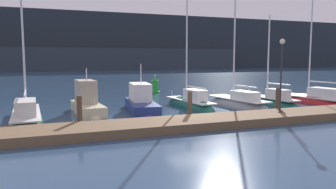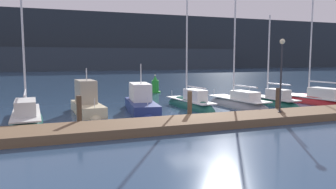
# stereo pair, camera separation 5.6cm
# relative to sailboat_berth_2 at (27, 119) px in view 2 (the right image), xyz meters

# --- Properties ---
(ground_plane) EXTENTS (400.00, 400.00, 0.00)m
(ground_plane) POSITION_rel_sailboat_berth_2_xyz_m (9.23, -3.13, -0.15)
(ground_plane) COLOR navy
(dock) EXTENTS (32.58, 2.80, 0.45)m
(dock) POSITION_rel_sailboat_berth_2_xyz_m (9.23, -4.87, 0.08)
(dock) COLOR brown
(dock) RESTS_ON ground
(mooring_pile_1) EXTENTS (0.28, 0.28, 1.78)m
(mooring_pile_1) POSITION_rel_sailboat_berth_2_xyz_m (2.79, -3.22, 0.74)
(mooring_pile_1) COLOR #4C3D2D
(mooring_pile_1) RESTS_ON ground
(mooring_pile_2) EXTENTS (0.28, 0.28, 1.81)m
(mooring_pile_2) POSITION_rel_sailboat_berth_2_xyz_m (9.23, -3.22, 0.76)
(mooring_pile_2) COLOR #4C3D2D
(mooring_pile_2) RESTS_ON ground
(mooring_pile_3) EXTENTS (0.28, 0.28, 1.78)m
(mooring_pile_3) POSITION_rel_sailboat_berth_2_xyz_m (15.67, -3.22, 0.74)
(mooring_pile_3) COLOR #4C3D2D
(mooring_pile_3) RESTS_ON ground
(sailboat_berth_2) EXTENTS (2.14, 8.18, 10.33)m
(sailboat_berth_2) POSITION_rel_sailboat_berth_2_xyz_m (0.00, 0.00, 0.00)
(sailboat_berth_2) COLOR #195647
(sailboat_berth_2) RESTS_ON ground
(motorboat_berth_3) EXTENTS (2.07, 5.52, 3.69)m
(motorboat_berth_3) POSITION_rel_sailboat_berth_2_xyz_m (3.76, 1.65, 0.25)
(motorboat_berth_3) COLOR beige
(motorboat_berth_3) RESTS_ON ground
(motorboat_berth_4) EXTENTS (2.69, 6.51, 3.99)m
(motorboat_berth_4) POSITION_rel_sailboat_berth_2_xyz_m (7.46, 1.24, 0.18)
(motorboat_berth_4) COLOR navy
(motorboat_berth_4) RESTS_ON ground
(sailboat_berth_5) EXTENTS (2.20, 6.58, 9.44)m
(sailboat_berth_5) POSITION_rel_sailboat_berth_2_xyz_m (11.37, 1.45, -0.01)
(sailboat_berth_5) COLOR #195647
(sailboat_berth_5) RESTS_ON ground
(sailboat_berth_6) EXTENTS (2.69, 6.98, 11.20)m
(sailboat_berth_6) POSITION_rel_sailboat_berth_2_xyz_m (14.97, 0.47, -0.02)
(sailboat_berth_6) COLOR gray
(sailboat_berth_6) RESTS_ON ground
(sailboat_berth_7) EXTENTS (2.10, 6.15, 7.79)m
(sailboat_berth_7) POSITION_rel_sailboat_berth_2_xyz_m (18.43, 0.88, 0.01)
(sailboat_berth_7) COLOR #195647
(sailboat_berth_7) RESTS_ON ground
(sailboat_berth_8) EXTENTS (3.36, 8.03, 11.90)m
(sailboat_berth_8) POSITION_rel_sailboat_berth_2_xyz_m (22.24, 0.10, -0.01)
(sailboat_berth_8) COLOR red
(sailboat_berth_8) RESTS_ON ground
(channel_buoy) EXTENTS (1.16, 1.16, 1.99)m
(channel_buoy) POSITION_rel_sailboat_berth_2_xyz_m (12.26, 12.68, 0.60)
(channel_buoy) COLOR green
(channel_buoy) RESTS_ON ground
(dock_lamppost) EXTENTS (0.32, 0.32, 4.46)m
(dock_lamppost) POSITION_rel_sailboat_berth_2_xyz_m (14.56, -4.81, 3.25)
(dock_lamppost) COLOR #2D2D33
(dock_lamppost) RESTS_ON dock
(hillside_backdrop) EXTENTS (240.00, 23.00, 18.32)m
(hillside_backdrop) POSITION_rel_sailboat_berth_2_xyz_m (6.89, 91.18, 8.31)
(hillside_backdrop) COLOR #232B33
(hillside_backdrop) RESTS_ON ground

